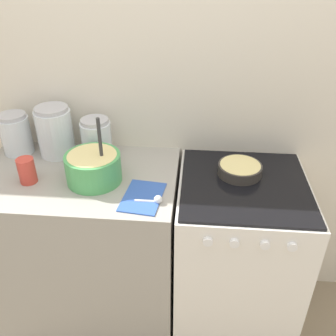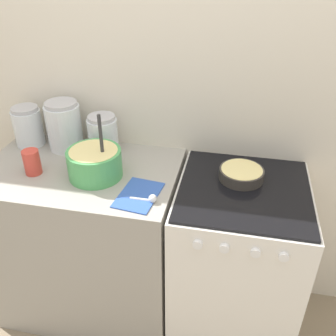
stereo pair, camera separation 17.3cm
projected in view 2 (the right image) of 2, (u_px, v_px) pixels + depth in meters
wall_back at (188, 100)px, 1.87m from camera, size 4.91×0.05×2.40m
countertop_cabinet at (89, 241)px, 2.06m from camera, size 0.95×0.61×0.94m
stove at (235, 263)px, 1.92m from camera, size 0.60×0.63×0.94m
mixing_bowl at (95, 162)px, 1.73m from camera, size 0.25×0.25×0.31m
baking_pan at (241, 174)px, 1.73m from camera, size 0.21×0.21×0.05m
storage_jar_left at (29, 129)px, 1.99m from camera, size 0.15×0.15×0.21m
storage_jar_middle at (65, 129)px, 1.94m from camera, size 0.18×0.18×0.26m
storage_jar_right at (103, 137)px, 1.92m from camera, size 0.15×0.15×0.20m
tin_can at (32, 162)px, 1.75m from camera, size 0.08×0.08×0.12m
recipe_page at (139, 195)px, 1.63m from camera, size 0.19×0.26×0.01m
measuring_spoon at (150, 199)px, 1.58m from camera, size 0.12×0.04×0.04m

